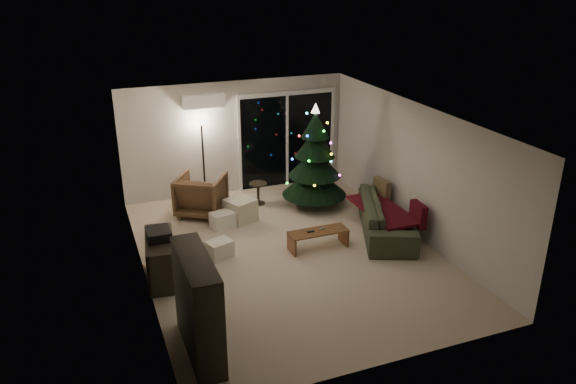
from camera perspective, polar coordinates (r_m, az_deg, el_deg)
name	(u,v)px	position (r m, az deg, el deg)	size (l,w,h in m)	color
room	(283,170)	(11.09, -0.50, 2.24)	(6.50, 7.51, 2.60)	beige
bookshelf	(185,308)	(7.44, -10.43, -11.55)	(0.36, 1.41, 1.41)	black
media_cabinet	(161,259)	(9.37, -12.80, -6.62)	(0.44, 1.16, 0.73)	black
stereo	(158,234)	(9.17, -13.03, -4.19)	(0.37, 0.44, 0.16)	black
armchair	(201,195)	(11.58, -8.81, -0.29)	(0.90, 0.93, 0.85)	brown
ottoman	(240,210)	(11.26, -4.85, -1.84)	(0.51, 0.51, 0.46)	beige
cardboard_box_a	(220,249)	(9.97, -6.97, -5.76)	(0.42, 0.32, 0.30)	white
cardboard_box_b	(223,220)	(11.04, -6.65, -2.84)	(0.44, 0.33, 0.31)	white
side_table	(258,193)	(12.03, -3.04, -0.14)	(0.38, 0.38, 0.47)	black
floor_lamp	(204,160)	(12.15, -8.58, 3.19)	(0.29, 0.29, 1.79)	black
sofa	(387,216)	(10.86, 9.98, -2.44)	(2.27, 0.89, 0.66)	#2E3425
sofa_throw	(382,210)	(10.75, 9.58, -1.81)	(0.71, 1.64, 0.05)	#4E0711
cushion_a	(382,190)	(11.39, 9.50, 0.24)	(0.13, 0.44, 0.44)	brown
cushion_b	(418,215)	(10.39, 13.08, -2.25)	(0.13, 0.44, 0.44)	#4E0711
coffee_table	(318,239)	(10.19, 3.07, -4.82)	(1.08, 0.38, 0.34)	brown
remote_a	(311,232)	(10.06, 2.31, -4.05)	(0.14, 0.04, 0.02)	black
remote_b	(322,228)	(10.19, 3.49, -3.70)	(0.13, 0.04, 0.02)	slate
christmas_tree	(315,156)	(11.66, 2.74, 3.68)	(1.37, 1.37, 2.21)	black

